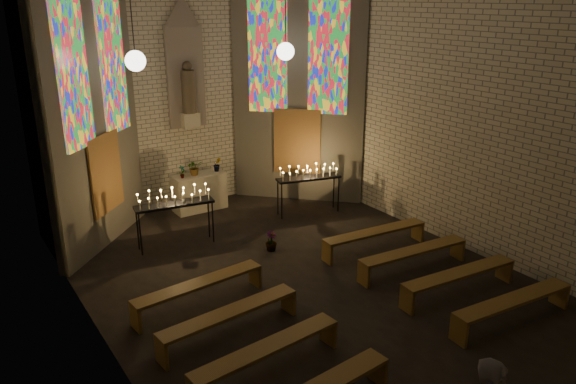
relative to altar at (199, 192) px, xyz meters
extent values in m
plane|color=black|center=(0.00, -5.45, -0.50)|extent=(12.00, 12.00, 0.00)
cube|color=beige|center=(0.00, 0.55, 3.00)|extent=(8.00, 0.02, 7.00)
cube|color=beige|center=(-4.00, -5.45, 3.00)|extent=(0.02, 12.00, 7.00)
cube|color=beige|center=(4.00, -5.45, 3.00)|extent=(0.02, 12.00, 7.00)
cube|color=beige|center=(-2.75, -0.70, 3.00)|extent=(2.72, 2.72, 7.00)
cube|color=beige|center=(2.75, -0.70, 3.00)|extent=(2.72, 2.72, 7.00)
cube|color=#4C3F8C|center=(-3.21, -1.39, 3.50)|extent=(0.78, 0.78, 3.00)
cube|color=#4C3F8C|center=(-2.06, -0.24, 3.50)|extent=(0.78, 0.78, 3.00)
cube|color=#4C3F8C|center=(2.06, -0.24, 3.50)|extent=(0.78, 0.78, 3.00)
cube|color=#4C3F8C|center=(3.21, -1.39, 3.50)|extent=(0.78, 0.78, 3.00)
cube|color=brown|center=(-2.63, -0.82, 1.20)|extent=(0.95, 0.95, 1.80)
cube|color=brown|center=(2.63, -0.82, 1.20)|extent=(0.95, 0.95, 1.80)
cube|color=gray|center=(0.00, 0.47, 3.00)|extent=(1.00, 0.12, 2.60)
cone|color=gray|center=(0.00, 0.47, 4.65)|extent=(1.00, 1.00, 0.80)
cube|color=#BEB89B|center=(0.00, 0.33, 1.90)|extent=(0.45, 0.30, 0.40)
cylinder|color=brown|center=(0.00, 0.33, 2.65)|extent=(0.36, 0.36, 1.10)
sphere|color=brown|center=(0.00, 0.33, 3.30)|extent=(0.26, 0.26, 0.26)
sphere|color=white|center=(-1.90, -1.35, 3.70)|extent=(0.44, 0.44, 0.44)
sphere|color=white|center=(1.90, -1.35, 3.70)|extent=(0.44, 0.44, 0.44)
cube|color=#BEB89B|center=(0.00, 0.00, 0.00)|extent=(1.40, 0.60, 1.00)
imported|color=#4C723F|center=(-0.50, -0.08, 0.67)|extent=(0.22, 0.18, 0.35)
imported|color=#4C723F|center=(-0.10, -0.01, 0.71)|extent=(0.40, 0.36, 0.43)
imported|color=#4C723F|center=(0.55, -0.04, 0.69)|extent=(0.24, 0.21, 0.39)
imported|color=#4C723F|center=(0.22, -3.29, -0.27)|extent=(0.32, 0.32, 0.46)
cube|color=black|center=(-1.46, -1.85, 0.53)|extent=(1.83, 0.70, 0.06)
cylinder|color=black|center=(-2.32, -1.89, 0.00)|extent=(0.03, 0.03, 1.00)
cylinder|color=black|center=(-0.66, -2.15, 0.00)|extent=(0.03, 0.03, 1.00)
cylinder|color=black|center=(-2.26, -1.55, 0.00)|extent=(0.03, 0.03, 1.00)
cylinder|color=black|center=(-0.61, -1.81, 0.00)|extent=(0.03, 0.03, 1.00)
cube|color=black|center=(2.29, -1.85, 0.48)|extent=(1.75, 0.82, 0.05)
cylinder|color=black|center=(1.48, -1.81, -0.02)|extent=(0.03, 0.03, 0.96)
cylinder|color=black|center=(3.02, -2.21, -0.02)|extent=(0.03, 0.03, 0.96)
cylinder|color=black|center=(1.56, -1.50, -0.02)|extent=(0.03, 0.03, 0.96)
cylinder|color=black|center=(3.10, -1.90, -0.02)|extent=(0.03, 0.03, 0.96)
cube|color=brown|center=(-2.17, -4.60, -0.03)|extent=(2.63, 0.59, 0.06)
cube|color=brown|center=(-3.44, -4.71, -0.27)|extent=(0.09, 0.37, 0.47)
cube|color=brown|center=(-0.91, -4.49, -0.27)|extent=(0.09, 0.37, 0.47)
cube|color=brown|center=(2.17, -4.60, -0.03)|extent=(2.63, 0.59, 0.06)
cube|color=brown|center=(0.91, -4.49, -0.27)|extent=(0.09, 0.37, 0.47)
cube|color=brown|center=(3.44, -4.71, -0.27)|extent=(0.09, 0.37, 0.47)
cube|color=brown|center=(-2.17, -5.80, -0.03)|extent=(2.63, 0.59, 0.06)
cube|color=brown|center=(-3.44, -5.91, -0.27)|extent=(0.09, 0.37, 0.47)
cube|color=brown|center=(-0.91, -5.69, -0.27)|extent=(0.09, 0.37, 0.47)
cube|color=brown|center=(2.17, -5.80, -0.03)|extent=(2.63, 0.59, 0.06)
cube|color=brown|center=(0.91, -5.69, -0.27)|extent=(0.09, 0.37, 0.47)
cube|color=brown|center=(3.44, -5.91, -0.27)|extent=(0.09, 0.37, 0.47)
cube|color=brown|center=(-2.17, -7.00, -0.03)|extent=(2.63, 0.59, 0.06)
cube|color=brown|center=(-0.91, -6.89, -0.27)|extent=(0.09, 0.37, 0.47)
cube|color=brown|center=(2.17, -7.00, -0.03)|extent=(2.63, 0.59, 0.06)
cube|color=brown|center=(0.91, -6.89, -0.27)|extent=(0.09, 0.37, 0.47)
cube|color=brown|center=(3.44, -7.11, -0.27)|extent=(0.09, 0.37, 0.47)
cube|color=brown|center=(-0.91, -8.09, -0.27)|extent=(0.09, 0.37, 0.47)
cube|color=brown|center=(2.17, -8.20, -0.03)|extent=(2.63, 0.59, 0.06)
cube|color=brown|center=(0.91, -8.09, -0.27)|extent=(0.09, 0.37, 0.47)
cube|color=brown|center=(3.44, -8.31, -0.27)|extent=(0.09, 0.37, 0.47)
camera|label=1|loc=(-5.91, -13.20, 5.02)|focal=35.00mm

